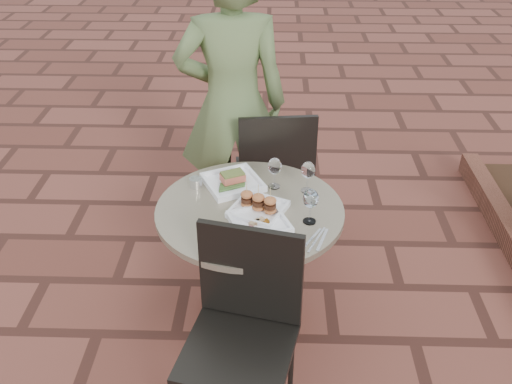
{
  "coord_description": "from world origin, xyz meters",
  "views": [
    {
      "loc": [
        0.07,
        -2.12,
        2.25
      ],
      "look_at": [
        0.0,
        0.13,
        0.82
      ],
      "focal_mm": 40.0,
      "sensor_mm": 36.0,
      "label": 1
    }
  ],
  "objects_px": {
    "cafe_table": "(250,249)",
    "chair_far": "(275,168)",
    "plate_salmon": "(233,182)",
    "plate_sliders": "(258,206)",
    "plate_tuna": "(259,222)",
    "chair_near": "(244,318)",
    "diner": "(232,106)"
  },
  "relations": [
    {
      "from": "cafe_table",
      "to": "diner",
      "type": "relative_size",
      "value": 0.5
    },
    {
      "from": "cafe_table",
      "to": "chair_far",
      "type": "height_order",
      "value": "chair_far"
    },
    {
      "from": "cafe_table",
      "to": "plate_tuna",
      "type": "xyz_separation_m",
      "value": [
        0.05,
        -0.14,
        0.26
      ]
    },
    {
      "from": "chair_far",
      "to": "chair_near",
      "type": "height_order",
      "value": "same"
    },
    {
      "from": "plate_sliders",
      "to": "plate_tuna",
      "type": "height_order",
      "value": "plate_sliders"
    },
    {
      "from": "cafe_table",
      "to": "chair_near",
      "type": "xyz_separation_m",
      "value": [
        -0.0,
        -0.54,
        0.07
      ]
    },
    {
      "from": "plate_tuna",
      "to": "diner",
      "type": "bearing_deg",
      "value": 100.91
    },
    {
      "from": "plate_tuna",
      "to": "plate_salmon",
      "type": "bearing_deg",
      "value": 112.55
    },
    {
      "from": "plate_salmon",
      "to": "plate_tuna",
      "type": "distance_m",
      "value": 0.37
    },
    {
      "from": "cafe_table",
      "to": "plate_sliders",
      "type": "xyz_separation_m",
      "value": [
        0.04,
        -0.03,
        0.28
      ]
    },
    {
      "from": "chair_far",
      "to": "diner",
      "type": "height_order",
      "value": "diner"
    },
    {
      "from": "diner",
      "to": "plate_tuna",
      "type": "bearing_deg",
      "value": 94.72
    },
    {
      "from": "cafe_table",
      "to": "plate_tuna",
      "type": "bearing_deg",
      "value": -70.71
    },
    {
      "from": "plate_sliders",
      "to": "plate_tuna",
      "type": "bearing_deg",
      "value": -86.65
    },
    {
      "from": "chair_far",
      "to": "diner",
      "type": "xyz_separation_m",
      "value": [
        -0.26,
        0.11,
        0.35
      ]
    },
    {
      "from": "plate_salmon",
      "to": "plate_sliders",
      "type": "xyz_separation_m",
      "value": [
        0.14,
        -0.24,
        0.01
      ]
    },
    {
      "from": "cafe_table",
      "to": "plate_salmon",
      "type": "distance_m",
      "value": 0.35
    },
    {
      "from": "cafe_table",
      "to": "chair_near",
      "type": "height_order",
      "value": "chair_near"
    },
    {
      "from": "cafe_table",
      "to": "diner",
      "type": "bearing_deg",
      "value": 99.44
    },
    {
      "from": "diner",
      "to": "plate_sliders",
      "type": "bearing_deg",
      "value": 95.65
    },
    {
      "from": "diner",
      "to": "plate_tuna",
      "type": "xyz_separation_m",
      "value": [
        0.18,
        -0.95,
        -0.15
      ]
    },
    {
      "from": "chair_near",
      "to": "plate_salmon",
      "type": "relative_size",
      "value": 2.64
    },
    {
      "from": "cafe_table",
      "to": "plate_tuna",
      "type": "distance_m",
      "value": 0.3
    },
    {
      "from": "chair_far",
      "to": "plate_salmon",
      "type": "distance_m",
      "value": 0.58
    },
    {
      "from": "chair_near",
      "to": "diner",
      "type": "distance_m",
      "value": 1.41
    },
    {
      "from": "chair_far",
      "to": "plate_tuna",
      "type": "xyz_separation_m",
      "value": [
        -0.07,
        -0.84,
        0.2
      ]
    },
    {
      "from": "chair_far",
      "to": "plate_sliders",
      "type": "bearing_deg",
      "value": 77.1
    },
    {
      "from": "cafe_table",
      "to": "plate_salmon",
      "type": "height_order",
      "value": "plate_salmon"
    },
    {
      "from": "cafe_table",
      "to": "chair_near",
      "type": "relative_size",
      "value": 0.97
    },
    {
      "from": "chair_near",
      "to": "plate_tuna",
      "type": "xyz_separation_m",
      "value": [
        0.05,
        0.41,
        0.2
      ]
    },
    {
      "from": "cafe_table",
      "to": "diner",
      "type": "xyz_separation_m",
      "value": [
        -0.13,
        0.81,
        0.41
      ]
    },
    {
      "from": "cafe_table",
      "to": "chair_far",
      "type": "xyz_separation_m",
      "value": [
        0.12,
        0.7,
        0.07
      ]
    }
  ]
}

